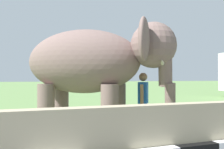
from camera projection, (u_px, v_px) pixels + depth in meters
barrier_parapet at (108, 134)px, 4.68m from camera, size 28.00×0.36×1.00m
elephant at (96, 63)px, 6.89m from camera, size 3.95×3.60×2.92m
person_handler at (143, 99)px, 7.12m from camera, size 0.45×0.59×1.66m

